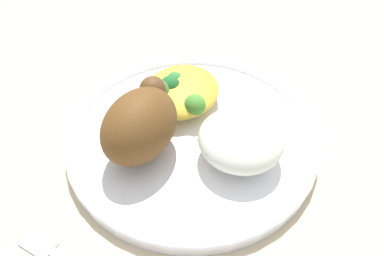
% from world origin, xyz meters
% --- Properties ---
extents(ground_plane, '(2.00, 2.00, 0.00)m').
position_xyz_m(ground_plane, '(0.00, 0.00, 0.00)').
color(ground_plane, '#CAB590').
extents(plate, '(0.30, 0.30, 0.02)m').
position_xyz_m(plate, '(0.00, 0.00, 0.01)').
color(plate, white).
rests_on(plate, ground_plane).
extents(roasted_chicken, '(0.11, 0.07, 0.08)m').
position_xyz_m(roasted_chicken, '(-0.05, 0.04, 0.06)').
color(roasted_chicken, brown).
rests_on(roasted_chicken, plate).
extents(rice_pile, '(0.09, 0.09, 0.05)m').
position_xyz_m(rice_pile, '(-0.00, -0.06, 0.04)').
color(rice_pile, silver).
rests_on(rice_pile, plate).
extents(mac_cheese_with_broccoli, '(0.10, 0.09, 0.04)m').
position_xyz_m(mac_cheese_with_broccoli, '(0.04, 0.04, 0.04)').
color(mac_cheese_with_broccoli, gold).
rests_on(mac_cheese_with_broccoli, plate).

